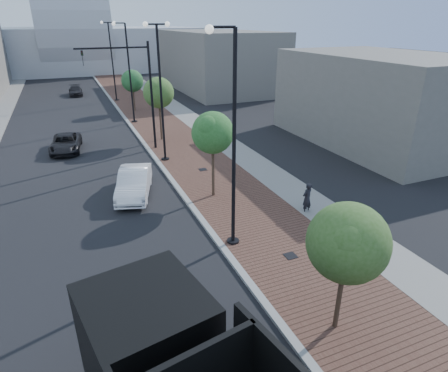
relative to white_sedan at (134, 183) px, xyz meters
name	(u,v)px	position (x,y,z in m)	size (l,w,h in m)	color
sidewalk	(150,108)	(6.01, 22.98, -0.72)	(7.00, 140.00, 0.12)	#4C2D23
concrete_strip	(173,106)	(8.71, 22.98, -0.71)	(2.40, 140.00, 0.13)	slate
curb	(119,110)	(2.51, 22.98, -0.71)	(0.30, 140.00, 0.14)	gray
white_sedan	(134,183)	(0.00, 0.00, 0.00)	(1.65, 4.72, 1.56)	white
dark_car_mid	(66,143)	(-3.40, 10.19, -0.15)	(2.09, 4.54, 1.26)	black
dark_car_far	(76,91)	(-1.40, 35.17, -0.17)	(1.70, 4.18, 1.21)	black
pedestrian	(307,198)	(7.88, -5.76, 0.07)	(0.62, 0.41, 1.70)	black
streetlight_1	(231,154)	(3.00, -7.02, 3.56)	(1.44, 0.56, 9.21)	black
streetlight_2	(161,94)	(3.11, 4.98, 4.04)	(1.72, 0.56, 9.28)	black
streetlight_3	(129,78)	(3.00, 16.98, 3.56)	(1.44, 0.56, 9.21)	black
streetlight_4	(112,61)	(3.11, 28.98, 4.04)	(1.72, 0.56, 9.28)	black
traffic_mast	(139,85)	(2.21, 7.98, 4.20)	(5.09, 0.20, 8.00)	black
tree_0	(348,242)	(4.15, -12.99, 2.53)	(2.49, 2.46, 4.55)	#382619
tree_1	(213,133)	(4.15, -1.99, 3.02)	(2.35, 2.29, 4.95)	#382619
tree_2	(159,93)	(4.15, 10.01, 3.21)	(2.50, 2.47, 5.24)	#382619
tree_3	(133,81)	(4.15, 22.01, 2.55)	(2.40, 2.35, 4.52)	#382619
convention_center	(73,38)	(0.51, 67.98, 5.23)	(50.00, 30.00, 50.00)	#ABAFB6
commercial_block_ne	(218,60)	(18.51, 32.98, 3.22)	(12.00, 22.00, 8.00)	slate
commercial_block_e	(379,99)	(20.51, 2.98, 2.72)	(10.00, 16.00, 7.00)	#636059
utility_cover_1	(290,256)	(4.91, -9.02, -0.65)	(0.50, 0.50, 0.02)	black
utility_cover_2	(203,170)	(4.91, 1.98, -0.65)	(0.50, 0.50, 0.02)	black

